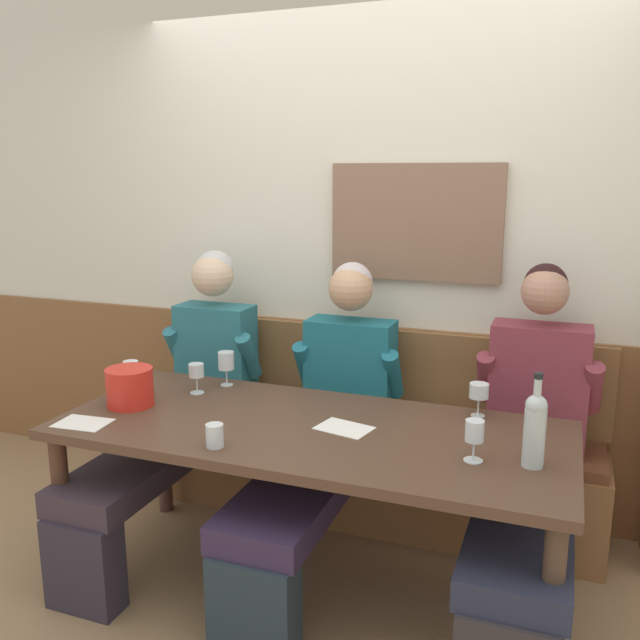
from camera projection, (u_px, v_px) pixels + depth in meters
ground_plane at (298, 609)px, 2.70m from camera, size 6.80×6.80×0.02m
room_wall_back at (378, 236)px, 3.39m from camera, size 6.80×0.12×2.80m
wood_wainscot_panel at (372, 412)px, 3.54m from camera, size 6.80×0.03×0.95m
wall_bench at (360, 462)px, 3.39m from camera, size 2.34×0.42×0.94m
dining_table at (310, 444)px, 2.68m from camera, size 2.04×0.87×0.73m
person_center_right_seat at (182, 397)px, 3.25m from camera, size 0.50×1.29×1.32m
person_right_seat at (325, 421)px, 2.99m from camera, size 0.53×1.29×1.30m
person_left_seat at (531, 447)px, 2.69m from camera, size 0.53×1.28×1.33m
ice_bucket at (130, 387)px, 2.88m from camera, size 0.20×0.20×0.17m
wine_bottle_clear_water at (535, 427)px, 2.27m from camera, size 0.07×0.07×0.33m
wine_glass_right_end at (131, 371)px, 3.03m from camera, size 0.07×0.07×0.15m
wine_glass_mid_left at (474, 432)px, 2.32m from camera, size 0.07×0.07×0.15m
wine_glass_mid_right at (226, 362)px, 3.15m from camera, size 0.08×0.08×0.16m
wine_glass_center_front at (479, 392)px, 2.75m from camera, size 0.08×0.08×0.14m
wine_glass_by_bottle at (196, 372)px, 3.04m from camera, size 0.07×0.07×0.14m
water_tumbler_left at (215, 436)px, 2.45m from camera, size 0.07×0.07×0.09m
tasting_sheet_left_guest at (344, 428)px, 2.64m from camera, size 0.24×0.19×0.00m
tasting_sheet_right_guest at (83, 423)px, 2.69m from camera, size 0.22×0.17×0.00m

